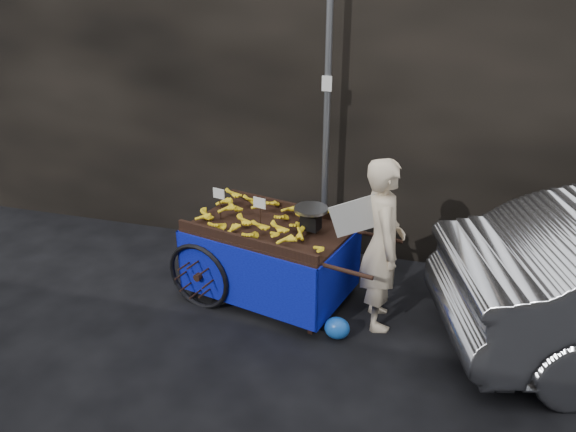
% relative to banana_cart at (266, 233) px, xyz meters
% --- Properties ---
extents(ground, '(80.00, 80.00, 0.00)m').
position_rel_banana_cart_xyz_m(ground, '(0.17, -0.27, -0.83)').
color(ground, black).
rests_on(ground, ground).
extents(building_wall, '(13.50, 2.00, 5.00)m').
position_rel_banana_cart_xyz_m(building_wall, '(0.56, 2.33, 1.67)').
color(building_wall, black).
rests_on(building_wall, ground).
extents(street_pole, '(0.12, 0.10, 4.00)m').
position_rel_banana_cart_xyz_m(street_pole, '(0.47, 1.02, 1.18)').
color(street_pole, slate).
rests_on(street_pole, ground).
extents(banana_cart, '(2.66, 1.64, 1.35)m').
position_rel_banana_cart_xyz_m(banana_cart, '(0.00, 0.00, 0.00)').
color(banana_cart, black).
rests_on(banana_cart, ground).
extents(vendor, '(0.89, 0.80, 1.94)m').
position_rel_banana_cart_xyz_m(vendor, '(1.37, -0.19, 0.14)').
color(vendor, beige).
rests_on(vendor, ground).
extents(plastic_bag, '(0.28, 0.22, 0.25)m').
position_rel_banana_cart_xyz_m(plastic_bag, '(1.00, -0.63, -0.71)').
color(plastic_bag, blue).
rests_on(plastic_bag, ground).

